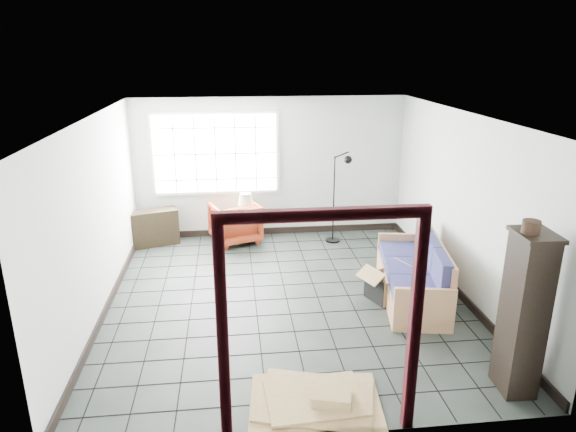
{
  "coord_description": "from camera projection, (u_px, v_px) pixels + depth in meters",
  "views": [
    {
      "loc": [
        -0.73,
        -6.58,
        3.43
      ],
      "look_at": [
        0.05,
        0.3,
        1.15
      ],
      "focal_mm": 32.0,
      "sensor_mm": 36.0,
      "label": 1
    }
  ],
  "objects": [
    {
      "name": "ground",
      "position": [
        287.0,
        299.0,
        7.36
      ],
      "size": [
        5.5,
        5.5,
        0.0
      ],
      "primitive_type": "plane",
      "color": "black",
      "rests_on": "ground"
    },
    {
      "name": "room_shell",
      "position": [
        286.0,
        185.0,
        6.86
      ],
      "size": [
        5.02,
        5.52,
        2.61
      ],
      "color": "silver",
      "rests_on": "ground"
    },
    {
      "name": "window_panel",
      "position": [
        216.0,
        154.0,
        9.3
      ],
      "size": [
        2.32,
        0.08,
        1.52
      ],
      "color": "silver",
      "rests_on": "ground"
    },
    {
      "name": "doorway_trim",
      "position": [
        321.0,
        300.0,
        4.38
      ],
      "size": [
        1.8,
        0.08,
        2.2
      ],
      "color": "#370C12",
      "rests_on": "ground"
    },
    {
      "name": "futon_sofa",
      "position": [
        416.0,
        276.0,
        7.32
      ],
      "size": [
        1.11,
        2.12,
        0.9
      ],
      "rotation": [
        0.0,
        0.0,
        -0.18
      ],
      "color": "#906541",
      "rests_on": "ground"
    },
    {
      "name": "armchair",
      "position": [
        235.0,
        220.0,
        9.42
      ],
      "size": [
        1.0,
        0.97,
        0.82
      ],
      "primitive_type": "imported",
      "rotation": [
        0.0,
        0.0,
        3.48
      ],
      "color": "maroon",
      "rests_on": "ground"
    },
    {
      "name": "side_table",
      "position": [
        246.0,
        219.0,
        9.44
      ],
      "size": [
        0.53,
        0.53,
        0.51
      ],
      "rotation": [
        0.0,
        0.0,
        0.16
      ],
      "color": "black",
      "rests_on": "ground"
    },
    {
      "name": "table_lamp",
      "position": [
        246.0,
        200.0,
        9.26
      ],
      "size": [
        0.3,
        0.3,
        0.43
      ],
      "rotation": [
        0.0,
        0.0,
        -0.11
      ],
      "color": "black",
      "rests_on": "side_table"
    },
    {
      "name": "projector",
      "position": [
        248.0,
        213.0,
        9.36
      ],
      "size": [
        0.32,
        0.26,
        0.11
      ],
      "rotation": [
        0.0,
        0.0,
        0.1
      ],
      "color": "silver",
      "rests_on": "side_table"
    },
    {
      "name": "floor_lamp",
      "position": [
        340.0,
        195.0,
        9.2
      ],
      "size": [
        0.45,
        0.44,
        1.72
      ],
      "rotation": [
        0.0,
        0.0,
        -0.35
      ],
      "color": "black",
      "rests_on": "ground"
    },
    {
      "name": "console_shelf",
      "position": [
        154.0,
        228.0,
        9.29
      ],
      "size": [
        0.9,
        0.56,
        0.65
      ],
      "rotation": [
        0.0,
        0.0,
        0.3
      ],
      "color": "black",
      "rests_on": "ground"
    },
    {
      "name": "tall_shelf",
      "position": [
        524.0,
        313.0,
        5.16
      ],
      "size": [
        0.39,
        0.49,
        1.75
      ],
      "rotation": [
        0.0,
        0.0,
        -0.05
      ],
      "color": "black",
      "rests_on": "ground"
    },
    {
      "name": "pot",
      "position": [
        531.0,
        227.0,
        4.85
      ],
      "size": [
        0.21,
        0.21,
        0.13
      ],
      "rotation": [
        0.0,
        0.0,
        0.31
      ],
      "color": "black",
      "rests_on": "tall_shelf"
    },
    {
      "name": "open_box",
      "position": [
        389.0,
        286.0,
        7.35
      ],
      "size": [
        0.98,
        0.74,
        0.5
      ],
      "rotation": [
        0.0,
        0.0,
        0.4
      ],
      "color": "brown",
      "rests_on": "ground"
    },
    {
      "name": "cardboard_pile",
      "position": [
        317.0,
        400.0,
        5.18
      ],
      "size": [
        1.4,
        1.15,
        0.19
      ],
      "rotation": [
        0.0,
        0.0,
        -0.15
      ],
      "color": "brown",
      "rests_on": "ground"
    }
  ]
}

